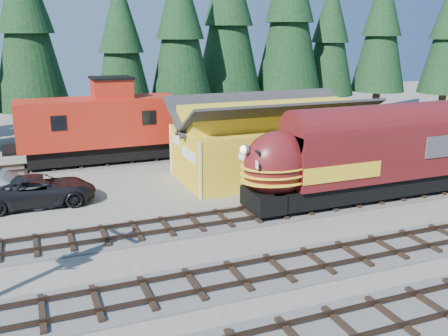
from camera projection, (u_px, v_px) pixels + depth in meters
name	position (u px, v px, depth m)	size (l,w,h in m)	color
ground	(370.00, 232.00, 24.01)	(120.00, 120.00, 0.00)	#6B665B
track_spur	(102.00, 163.00, 36.51)	(32.00, 3.20, 0.33)	#4C4947
depot	(272.00, 132.00, 32.63)	(12.80, 7.00, 5.30)	gold
conifer_backdrop	(277.00, 29.00, 46.55)	(79.66, 21.24, 16.29)	black
locomotive	(361.00, 160.00, 27.78)	(15.11, 3.00, 4.11)	black
caboose	(99.00, 125.00, 35.78)	(11.14, 3.23, 5.79)	black
pickup_truck_a	(39.00, 190.00, 27.56)	(2.80, 6.08, 1.69)	black
pickup_truck_b	(0.00, 189.00, 27.36)	(2.70, 6.65, 1.93)	#AAADB2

